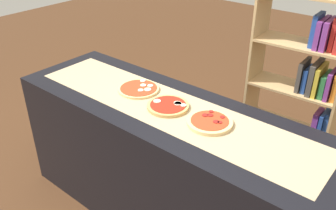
# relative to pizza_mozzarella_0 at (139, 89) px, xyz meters

# --- Properties ---
(counter) EXTENTS (2.24, 0.71, 0.93)m
(counter) POSITION_rel_pizza_mozzarella_0_xyz_m (0.31, -0.06, -0.48)
(counter) COLOR black
(counter) RESTS_ON ground_plane
(parchment_paper) EXTENTS (2.02, 0.45, 0.00)m
(parchment_paper) POSITION_rel_pizza_mozzarella_0_xyz_m (0.31, -0.06, -0.01)
(parchment_paper) COLOR tan
(parchment_paper) RESTS_ON counter
(pizza_mozzarella_0) EXTENTS (0.28, 0.28, 0.02)m
(pizza_mozzarella_0) POSITION_rel_pizza_mozzarella_0_xyz_m (0.00, 0.00, 0.00)
(pizza_mozzarella_0) COLOR #E5C17F
(pizza_mozzarella_0) RESTS_ON parchment_paper
(pizza_mozzarella_1) EXTENTS (0.27, 0.27, 0.03)m
(pizza_mozzarella_1) POSITION_rel_pizza_mozzarella_0_xyz_m (0.31, -0.05, 0.00)
(pizza_mozzarella_1) COLOR tan
(pizza_mozzarella_1) RESTS_ON parchment_paper
(pizza_pepperoni_2) EXTENTS (0.27, 0.27, 0.03)m
(pizza_pepperoni_2) POSITION_rel_pizza_mozzarella_0_xyz_m (0.62, -0.05, 0.00)
(pizza_pepperoni_2) COLOR #E5C17F
(pizza_pepperoni_2) RESTS_ON parchment_paper
(bookshelf) EXTENTS (0.73, 0.32, 1.50)m
(bookshelf) POSITION_rel_pizza_mozzarella_0_xyz_m (0.79, 1.08, -0.17)
(bookshelf) COLOR tan
(bookshelf) RESTS_ON ground_plane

